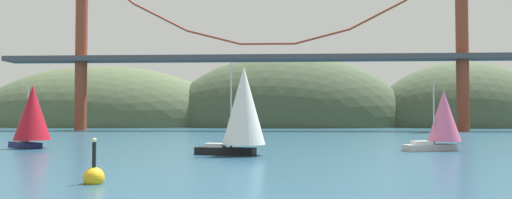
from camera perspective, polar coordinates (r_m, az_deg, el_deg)
The scene contains 8 objects.
headland_center at distance 151.73m, azimuth 3.73°, elevation -3.25°, with size 77.24×44.00×45.57m, color #425138.
headland_left at distance 162.42m, azimuth -17.98°, elevation -3.08°, with size 85.24×44.00×39.10m, color #4C5B3D.
headland_right at distance 162.08m, azimuth 23.59°, elevation -3.01°, with size 57.02×44.00×40.43m, color #425138.
suspension_bridge at distance 112.70m, azimuth 1.42°, elevation 5.69°, with size 126.03×6.00×40.46m.
sailboat_white_mainsail at distance 42.49m, azimuth -1.59°, elevation -0.98°, with size 6.91×4.69×8.33m.
sailboat_pink_spinnaker at distance 51.97m, azimuth 21.45°, elevation -2.17°, with size 6.60×4.41×6.90m.
sailboat_crimson_sail at distance 56.92m, azimuth -25.28°, elevation -1.64°, with size 6.70×6.09×6.96m.
channel_buoy at distance 26.63m, azimuth -18.87°, elevation -8.73°, with size 1.10×1.10×2.64m.
Camera 1 is at (2.99, -16.68, 3.58)m, focal length 33.35 mm.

